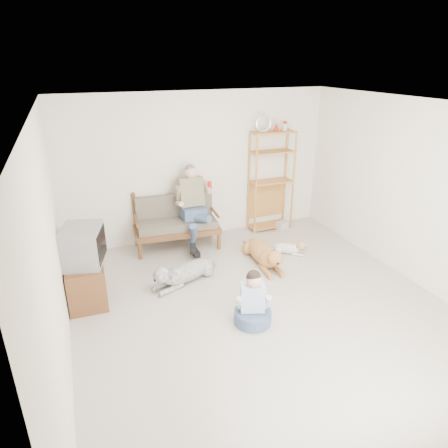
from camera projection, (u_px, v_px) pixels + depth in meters
name	position (u px, v px, depth m)	size (l,w,h in m)	color
floor	(263.00, 309.00, 5.50)	(5.50, 5.50, 0.00)	beige
ceiling	(273.00, 107.00, 4.46)	(5.50, 5.50, 0.00)	white
wall_back	(199.00, 167.00, 7.34)	(5.00, 5.00, 0.00)	silver
wall_left	(52.00, 251.00, 4.14)	(5.50, 5.50, 0.00)	silver
wall_right	(421.00, 195.00, 5.82)	(5.50, 5.50, 0.00)	silver
loveseat	(176.00, 221.00, 7.20)	(1.56, 0.83, 0.95)	brown
man	(194.00, 213.00, 7.02)	(0.57, 0.82, 1.32)	#445D7E
etagere	(271.00, 180.00, 7.78)	(0.87, 0.38, 2.26)	#C1773C
book_stack	(282.00, 225.00, 8.07)	(0.23, 0.17, 0.14)	silver
tv_stand	(86.00, 280.00, 5.63)	(0.52, 0.91, 0.60)	brown
crt_tv	(83.00, 246.00, 5.39)	(0.65, 0.74, 0.52)	gray
wall_outlet	(136.00, 229.00, 7.31)	(0.12, 0.02, 0.08)	silver
golden_retriever	(264.00, 254.00, 6.67)	(0.41, 1.42, 0.43)	#B2803E
shaggy_dog	(183.00, 273.00, 6.10)	(1.26, 0.65, 0.40)	white
terrier	(291.00, 248.00, 7.04)	(0.58, 0.49, 0.26)	silver
child	(253.00, 304.00, 5.13)	(0.48, 0.48, 0.76)	#445D7E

